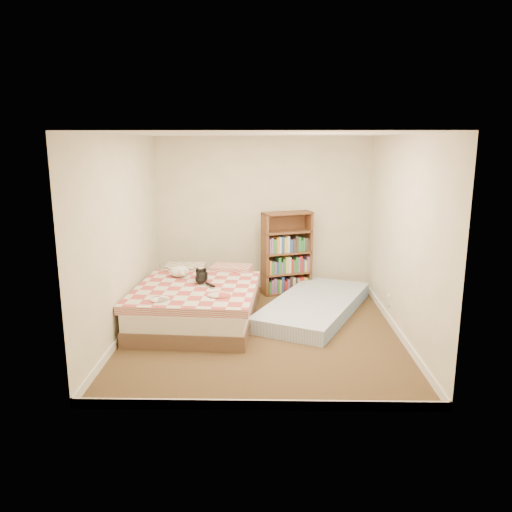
{
  "coord_description": "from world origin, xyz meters",
  "views": [
    {
      "loc": [
        0.04,
        -6.15,
        2.41
      ],
      "look_at": [
        -0.08,
        0.3,
        0.93
      ],
      "focal_mm": 35.0,
      "sensor_mm": 36.0,
      "label": 1
    }
  ],
  "objects_px": {
    "black_cat": "(202,277)",
    "bookshelf": "(287,262)",
    "white_dog": "(180,271)",
    "bed": "(199,301)",
    "floor_mattress": "(314,306)"
  },
  "relations": [
    {
      "from": "bed",
      "to": "floor_mattress",
      "type": "relative_size",
      "value": 0.98
    },
    {
      "from": "white_dog",
      "to": "bookshelf",
      "type": "bearing_deg",
      "value": 49.75
    },
    {
      "from": "bookshelf",
      "to": "black_cat",
      "type": "relative_size",
      "value": 2.06
    },
    {
      "from": "bed",
      "to": "black_cat",
      "type": "height_order",
      "value": "black_cat"
    },
    {
      "from": "black_cat",
      "to": "bookshelf",
      "type": "bearing_deg",
      "value": 34.77
    },
    {
      "from": "bookshelf",
      "to": "bed",
      "type": "bearing_deg",
      "value": -154.93
    },
    {
      "from": "bed",
      "to": "bookshelf",
      "type": "relative_size",
      "value": 1.7
    },
    {
      "from": "black_cat",
      "to": "white_dog",
      "type": "bearing_deg",
      "value": 133.21
    },
    {
      "from": "black_cat",
      "to": "floor_mattress",
      "type": "bearing_deg",
      "value": -3.04
    },
    {
      "from": "bed",
      "to": "black_cat",
      "type": "distance_m",
      "value": 0.33
    },
    {
      "from": "floor_mattress",
      "to": "bed",
      "type": "bearing_deg",
      "value": -146.14
    },
    {
      "from": "floor_mattress",
      "to": "black_cat",
      "type": "relative_size",
      "value": 3.57
    },
    {
      "from": "bed",
      "to": "floor_mattress",
      "type": "bearing_deg",
      "value": 13.05
    },
    {
      "from": "bed",
      "to": "black_cat",
      "type": "xyz_separation_m",
      "value": [
        0.05,
        0.07,
        0.32
      ]
    },
    {
      "from": "black_cat",
      "to": "white_dog",
      "type": "height_order",
      "value": "white_dog"
    }
  ]
}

